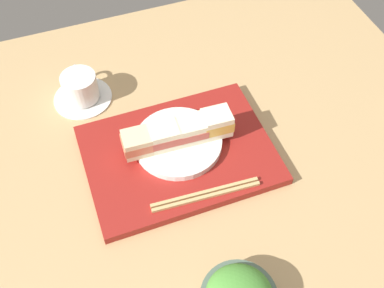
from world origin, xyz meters
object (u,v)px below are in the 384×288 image
(sandwich_inner_near, at_px, (165,136))
(coffee_cup, at_px, (81,89))
(sandwich_farmost, at_px, (217,123))
(sandwich_inner_far, at_px, (191,130))
(sandwich_plate, at_px, (178,142))
(sandwich_nearmost, at_px, (138,143))
(chopsticks_pair, at_px, (206,195))

(sandwich_inner_near, relative_size, coffee_cup, 0.47)
(sandwich_inner_near, distance_m, sandwich_farmost, 0.12)
(sandwich_inner_near, distance_m, sandwich_inner_far, 0.06)
(sandwich_plate, relative_size, coffee_cup, 1.37)
(sandwich_farmost, relative_size, coffee_cup, 0.47)
(sandwich_inner_far, bearing_deg, sandwich_nearmost, 177.24)
(sandwich_inner_far, xyz_separation_m, sandwich_farmost, (0.06, -0.00, 0.00))
(sandwich_plate, xyz_separation_m, sandwich_inner_near, (-0.03, 0.00, 0.03))
(sandwich_plate, height_order, coffee_cup, coffee_cup)
(sandwich_plate, relative_size, sandwich_farmost, 2.89)
(coffee_cup, bearing_deg, chopsticks_pair, -64.46)
(sandwich_inner_far, xyz_separation_m, chopsticks_pair, (-0.02, -0.14, -0.04))
(chopsticks_pair, height_order, coffee_cup, coffee_cup)
(sandwich_farmost, bearing_deg, sandwich_plate, 177.24)
(sandwich_nearmost, xyz_separation_m, sandwich_inner_near, (0.06, -0.00, 0.00))
(sandwich_plate, height_order, sandwich_inner_far, sandwich_inner_far)
(sandwich_inner_far, height_order, coffee_cup, sandwich_inner_far)
(chopsticks_pair, relative_size, coffee_cup, 1.63)
(sandwich_inner_near, relative_size, sandwich_inner_far, 0.98)
(chopsticks_pair, distance_m, coffee_cup, 0.41)
(sandwich_inner_near, relative_size, sandwich_farmost, 0.99)
(coffee_cup, bearing_deg, sandwich_plate, -53.89)
(sandwich_plate, bearing_deg, sandwich_inner_near, 177.24)
(sandwich_plate, xyz_separation_m, sandwich_inner_far, (0.03, -0.00, 0.03))
(sandwich_farmost, bearing_deg, chopsticks_pair, -119.31)
(sandwich_nearmost, xyz_separation_m, coffee_cup, (-0.08, 0.22, -0.03))
(sandwich_nearmost, bearing_deg, sandwich_inner_near, -2.76)
(sandwich_nearmost, bearing_deg, coffee_cup, 109.47)
(sandwich_nearmost, bearing_deg, sandwich_farmost, -2.76)
(sandwich_nearmost, height_order, coffee_cup, sandwich_nearmost)
(sandwich_nearmost, bearing_deg, chopsticks_pair, -56.22)
(sandwich_plate, height_order, sandwich_inner_near, sandwich_inner_near)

